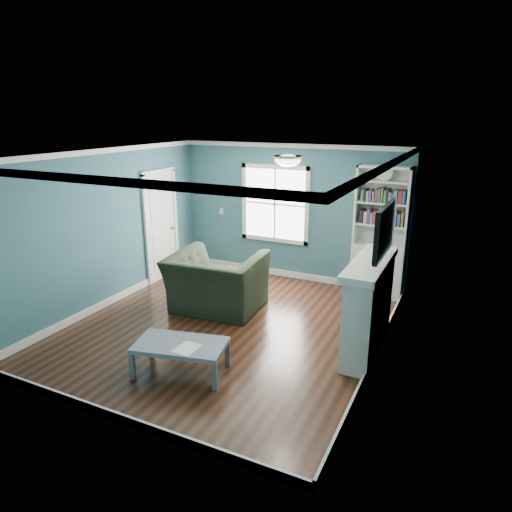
% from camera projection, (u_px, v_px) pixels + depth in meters
% --- Properties ---
extents(floor, '(5.00, 5.00, 0.00)m').
position_uv_depth(floor, '(227.00, 327.00, 6.99)').
color(floor, black).
rests_on(floor, ground).
extents(room_walls, '(5.00, 5.00, 5.00)m').
position_uv_depth(room_walls, '(225.00, 226.00, 6.52)').
color(room_walls, '#315F6D').
rests_on(room_walls, ground).
extents(trim, '(4.50, 5.00, 2.60)m').
position_uv_depth(trim, '(226.00, 249.00, 6.62)').
color(trim, white).
rests_on(trim, ground).
extents(window, '(1.40, 0.06, 1.50)m').
position_uv_depth(window, '(275.00, 204.00, 8.82)').
color(window, white).
rests_on(window, room_walls).
extents(bookshelf, '(0.90, 0.35, 2.31)m').
position_uv_depth(bookshelf, '(379.00, 245.00, 7.96)').
color(bookshelf, silver).
rests_on(bookshelf, ground).
extents(fireplace, '(0.44, 1.58, 1.30)m').
position_uv_depth(fireplace, '(369.00, 308.00, 6.11)').
color(fireplace, black).
rests_on(fireplace, ground).
extents(tv, '(0.06, 1.10, 0.65)m').
position_uv_depth(tv, '(385.00, 230.00, 5.74)').
color(tv, black).
rests_on(tv, fireplace).
extents(door, '(0.12, 0.98, 2.17)m').
position_uv_depth(door, '(161.00, 225.00, 8.80)').
color(door, silver).
rests_on(door, ground).
extents(ceiling_fixture, '(0.38, 0.38, 0.15)m').
position_uv_depth(ceiling_fixture, '(288.00, 160.00, 5.94)').
color(ceiling_fixture, white).
rests_on(ceiling_fixture, room_walls).
extents(light_switch, '(0.08, 0.01, 0.12)m').
position_uv_depth(light_switch, '(222.00, 211.00, 9.39)').
color(light_switch, white).
rests_on(light_switch, room_walls).
extents(recliner, '(1.52, 1.05, 1.27)m').
position_uv_depth(recliner, '(216.00, 273.00, 7.44)').
color(recliner, black).
rests_on(recliner, ground).
extents(coffee_table, '(1.23, 0.85, 0.41)m').
position_uv_depth(coffee_table, '(180.00, 347.00, 5.66)').
color(coffee_table, '#545965').
rests_on(coffee_table, ground).
extents(paper_sheet, '(0.26, 0.33, 0.00)m').
position_uv_depth(paper_sheet, '(187.00, 348.00, 5.52)').
color(paper_sheet, white).
rests_on(paper_sheet, coffee_table).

